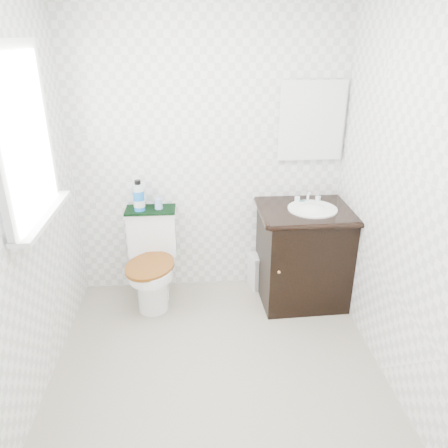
{
  "coord_description": "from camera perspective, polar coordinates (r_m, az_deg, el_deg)",
  "views": [
    {
      "loc": [
        -0.12,
        -2.23,
        2.08
      ],
      "look_at": [
        0.09,
        0.75,
        0.77
      ],
      "focal_mm": 35.0,
      "sensor_mm": 36.0,
      "label": 1
    }
  ],
  "objects": [
    {
      "name": "floor",
      "position": [
        3.05,
        -0.76,
        -19.33
      ],
      "size": [
        2.4,
        2.4,
        0.0
      ],
      "primitive_type": "plane",
      "color": "#A79D86",
      "rests_on": "ground"
    },
    {
      "name": "wall_back",
      "position": [
        3.54,
        -2.03,
        9.23
      ],
      "size": [
        2.4,
        0.0,
        2.4
      ],
      "primitive_type": "plane",
      "rotation": [
        1.57,
        0.0,
        0.0
      ],
      "color": "white",
      "rests_on": "ground"
    },
    {
      "name": "wall_front",
      "position": [
        1.36,
        2.07,
        -16.67
      ],
      "size": [
        2.4,
        0.0,
        2.4
      ],
      "primitive_type": "plane",
      "rotation": [
        -1.57,
        0.0,
        0.0
      ],
      "color": "white",
      "rests_on": "ground"
    },
    {
      "name": "wall_left",
      "position": [
        2.59,
        -26.0,
        1.27
      ],
      "size": [
        0.0,
        2.4,
        2.4
      ],
      "primitive_type": "plane",
      "rotation": [
        1.57,
        0.0,
        1.57
      ],
      "color": "white",
      "rests_on": "ground"
    },
    {
      "name": "wall_right",
      "position": [
        2.69,
        23.19,
        2.56
      ],
      "size": [
        0.0,
        2.4,
        2.4
      ],
      "primitive_type": "plane",
      "rotation": [
        1.57,
        0.0,
        -1.57
      ],
      "color": "white",
      "rests_on": "ground"
    },
    {
      "name": "window",
      "position": [
        2.71,
        -24.92,
        10.18
      ],
      "size": [
        0.02,
        0.7,
        0.9
      ],
      "primitive_type": "cube",
      "color": "white",
      "rests_on": "wall_left"
    },
    {
      "name": "mirror",
      "position": [
        3.59,
        11.37,
        13.06
      ],
      "size": [
        0.5,
        0.02,
        0.6
      ],
      "primitive_type": "cube",
      "color": "silver",
      "rests_on": "wall_back"
    },
    {
      "name": "toilet",
      "position": [
        3.66,
        -9.3,
        -5.15
      ],
      "size": [
        0.46,
        0.66,
        0.76
      ],
      "color": "white",
      "rests_on": "floor"
    },
    {
      "name": "vanity",
      "position": [
        3.65,
        10.44,
        -3.62
      ],
      "size": [
        0.76,
        0.66,
        0.92
      ],
      "color": "black",
      "rests_on": "floor"
    },
    {
      "name": "trash_bin",
      "position": [
        3.89,
        4.9,
        -6.04
      ],
      "size": [
        0.27,
        0.24,
        0.32
      ],
      "color": "silver",
      "rests_on": "floor"
    },
    {
      "name": "towel",
      "position": [
        3.59,
        -9.6,
        1.84
      ],
      "size": [
        0.4,
        0.22,
        0.02
      ],
      "primitive_type": "cube",
      "color": "black",
      "rests_on": "toilet"
    },
    {
      "name": "mouthwash_bottle",
      "position": [
        3.53,
        -11.08,
        3.52
      ],
      "size": [
        0.09,
        0.09,
        0.25
      ],
      "color": "blue",
      "rests_on": "towel"
    },
    {
      "name": "cup",
      "position": [
        3.57,
        -8.55,
        2.65
      ],
      "size": [
        0.07,
        0.07,
        0.08
      ],
      "primitive_type": "cone",
      "color": "#88ABDF",
      "rests_on": "towel"
    },
    {
      "name": "soap_bar",
      "position": [
        3.61,
        10.15,
        2.97
      ],
      "size": [
        0.07,
        0.04,
        0.02
      ],
      "primitive_type": "ellipsoid",
      "color": "#176671",
      "rests_on": "vanity"
    }
  ]
}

